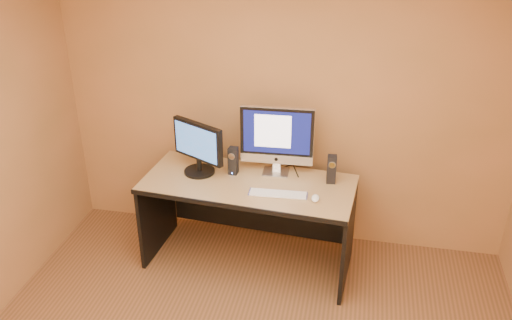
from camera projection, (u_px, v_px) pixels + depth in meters
name	position (u px, v px, depth m)	size (l,w,h in m)	color
walls	(229.00, 235.00, 2.96)	(4.00, 4.00, 2.60)	#AB7045
desk	(248.00, 223.00, 4.67)	(1.75, 0.77, 0.81)	tan
imac	(276.00, 141.00, 4.51)	(0.62, 0.23, 0.60)	silver
second_monitor	(198.00, 148.00, 4.54)	(0.53, 0.26, 0.46)	black
speaker_left	(233.00, 161.00, 4.58)	(0.07, 0.08, 0.24)	black
speaker_right	(332.00, 169.00, 4.44)	(0.07, 0.08, 0.24)	black
keyboard	(278.00, 194.00, 4.30)	(0.47, 0.13, 0.02)	silver
mouse	(315.00, 198.00, 4.22)	(0.06, 0.11, 0.04)	white
cable_a	(296.00, 170.00, 4.67)	(0.01, 0.01, 0.24)	black
cable_b	(285.00, 167.00, 4.73)	(0.01, 0.01, 0.20)	black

